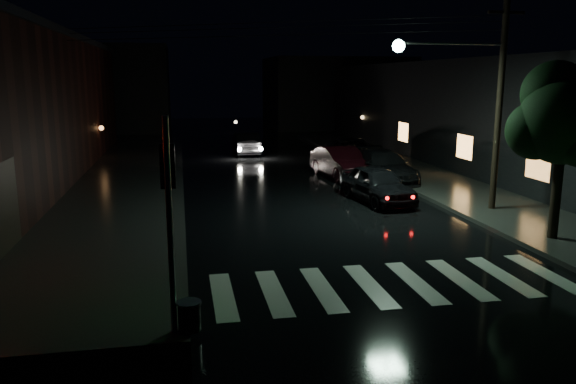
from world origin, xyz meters
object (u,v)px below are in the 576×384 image
parked_car_c (382,166)px  oncoming_car (246,143)px  parked_car_b (341,163)px  parked_car_a (377,184)px  parked_car_d (353,153)px

parked_car_c → oncoming_car: bearing=113.9°
parked_car_b → parked_car_c: 2.21m
parked_car_a → parked_car_d: 9.35m
parked_car_b → parked_car_d: bearing=57.3°
parked_car_b → parked_car_d: size_ratio=0.84×
parked_car_d → parked_car_b: bearing=-109.9°
parked_car_d → oncoming_car: size_ratio=1.29×
parked_car_b → parked_car_d: same height
parked_car_b → oncoming_car: parked_car_b is taller
parked_car_d → oncoming_car: parked_car_d is taller
parked_car_a → oncoming_car: bearing=95.1°
parked_car_a → parked_car_d: (1.80, 9.17, 0.05)m
parked_car_a → parked_car_d: size_ratio=0.76×
parked_car_d → parked_car_c: bearing=-83.8°
parked_car_b → parked_car_c: (1.67, -1.44, -0.02)m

